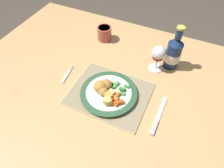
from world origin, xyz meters
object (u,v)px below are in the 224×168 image
(dining_table, at_px, (111,93))
(dinner_plate, at_px, (109,93))
(bottle, at_px, (173,53))
(table_knife, at_px, (158,118))
(wine_glass, at_px, (159,54))
(fork, at_px, (67,75))
(drinking_cup, at_px, (104,33))

(dining_table, xyz_separation_m, dinner_plate, (0.02, -0.07, 0.09))
(dining_table, relative_size, bottle, 6.38)
(table_knife, xyz_separation_m, wine_glass, (-0.10, 0.29, 0.09))
(fork, bearing_deg, table_knife, -5.75)
(dining_table, xyz_separation_m, wine_glass, (0.17, 0.20, 0.17))
(dinner_plate, xyz_separation_m, fork, (-0.25, 0.02, -0.01))
(fork, height_order, drinking_cup, drinking_cup)
(dinner_plate, bearing_deg, bottle, 56.67)
(dinner_plate, bearing_deg, wine_glass, 61.26)
(table_knife, distance_m, drinking_cup, 0.60)
(fork, distance_m, bottle, 0.55)
(dining_table, distance_m, dinner_plate, 0.12)
(wine_glass, height_order, drinking_cup, wine_glass)
(dining_table, bearing_deg, wine_glass, 49.63)
(drinking_cup, bearing_deg, bottle, -8.17)
(wine_glass, distance_m, drinking_cup, 0.37)
(dining_table, distance_m, drinking_cup, 0.38)
(bottle, bearing_deg, dining_table, -132.81)
(fork, bearing_deg, dining_table, 11.42)
(dinner_plate, bearing_deg, fork, 174.62)
(fork, xyz_separation_m, table_knife, (0.49, -0.05, 0.00))
(dining_table, height_order, bottle, bottle)
(dinner_plate, relative_size, drinking_cup, 3.15)
(dinner_plate, bearing_deg, drinking_cup, 118.79)
(fork, relative_size, table_knife, 0.59)
(dining_table, distance_m, bottle, 0.37)
(drinking_cup, bearing_deg, wine_glass, -17.61)
(table_knife, distance_m, bottle, 0.35)
(wine_glass, relative_size, bottle, 0.59)
(dinner_plate, distance_m, wine_glass, 0.31)
(dining_table, relative_size, table_knife, 7.22)
(fork, height_order, wine_glass, wine_glass)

